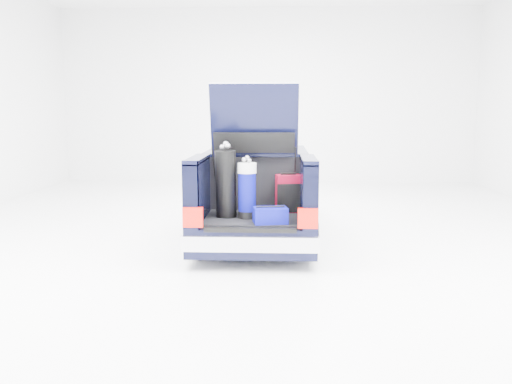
{
  "coord_description": "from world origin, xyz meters",
  "views": [
    {
      "loc": [
        0.39,
        -8.96,
        2.08
      ],
      "look_at": [
        0.0,
        -0.5,
        0.81
      ],
      "focal_mm": 38.0,
      "sensor_mm": 36.0,
      "label": 1
    }
  ],
  "objects_px": {
    "blue_golf_bag": "(247,190)",
    "blue_duffel": "(270,215)",
    "car": "(258,194)",
    "black_golf_bag": "(226,184)",
    "red_suitcase": "(288,194)"
  },
  "relations": [
    {
      "from": "blue_golf_bag",
      "to": "black_golf_bag",
      "type": "bearing_deg",
      "value": 160.68
    },
    {
      "from": "red_suitcase",
      "to": "blue_golf_bag",
      "type": "distance_m",
      "value": 0.76
    },
    {
      "from": "car",
      "to": "black_golf_bag",
      "type": "distance_m",
      "value": 1.7
    },
    {
      "from": "car",
      "to": "blue_duffel",
      "type": "bearing_deg",
      "value": -82.73
    },
    {
      "from": "blue_duffel",
      "to": "car",
      "type": "bearing_deg",
      "value": 86.76
    },
    {
      "from": "car",
      "to": "blue_duffel",
      "type": "relative_size",
      "value": 9.62
    },
    {
      "from": "red_suitcase",
      "to": "black_golf_bag",
      "type": "relative_size",
      "value": 0.56
    },
    {
      "from": "blue_golf_bag",
      "to": "blue_duffel",
      "type": "height_order",
      "value": "blue_golf_bag"
    },
    {
      "from": "red_suitcase",
      "to": "blue_duffel",
      "type": "relative_size",
      "value": 1.21
    },
    {
      "from": "car",
      "to": "red_suitcase",
      "type": "bearing_deg",
      "value": -67.27
    },
    {
      "from": "black_golf_bag",
      "to": "blue_golf_bag",
      "type": "bearing_deg",
      "value": -1.36
    },
    {
      "from": "red_suitcase",
      "to": "blue_golf_bag",
      "type": "height_order",
      "value": "blue_golf_bag"
    },
    {
      "from": "car",
      "to": "red_suitcase",
      "type": "relative_size",
      "value": 7.98
    },
    {
      "from": "car",
      "to": "blue_duffel",
      "type": "distance_m",
      "value": 2.02
    },
    {
      "from": "red_suitcase",
      "to": "car",
      "type": "bearing_deg",
      "value": 102.45
    }
  ]
}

